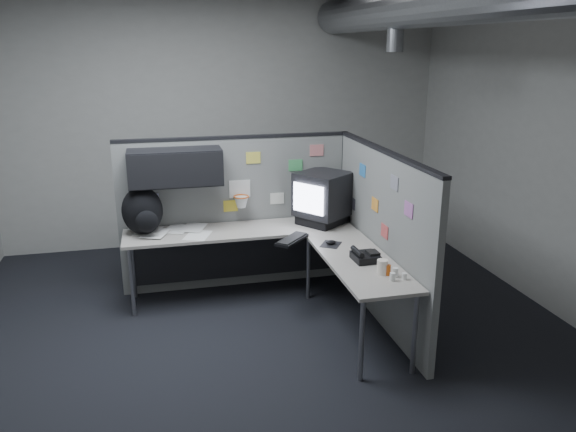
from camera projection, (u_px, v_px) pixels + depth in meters
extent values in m
cube|color=black|center=(270.00, 340.00, 4.99)|extent=(5.60, 5.60, 0.01)
cube|color=#9E9E99|center=(224.00, 120.00, 7.13)|extent=(5.60, 0.01, 3.20)
cube|color=#9E9E99|center=(431.00, 323.00, 1.91)|extent=(5.60, 0.01, 3.20)
cube|color=#9E9E99|center=(567.00, 149.00, 5.15)|extent=(0.01, 5.60, 3.20)
cylinder|color=slate|center=(438.00, 1.00, 4.47)|extent=(0.40, 5.49, 0.40)
cylinder|color=slate|center=(395.00, 35.00, 5.29)|extent=(0.16, 0.16, 0.30)
cube|color=slate|center=(237.00, 214.00, 5.95)|extent=(2.43, 0.06, 1.60)
cube|color=black|center=(234.00, 137.00, 5.71)|extent=(2.43, 0.07, 0.03)
cube|color=black|center=(343.00, 207.00, 6.21)|extent=(0.07, 0.07, 1.60)
cube|color=black|center=(175.00, 167.00, 5.46)|extent=(0.90, 0.35, 0.35)
cube|color=black|center=(176.00, 171.00, 5.29)|extent=(0.90, 0.02, 0.33)
cube|color=silver|center=(240.00, 189.00, 5.84)|extent=(0.22, 0.02, 0.18)
torus|color=#D85914|center=(241.00, 197.00, 5.77)|extent=(0.16, 0.16, 0.01)
cone|color=white|center=(241.00, 202.00, 5.79)|extent=(0.14, 0.14, 0.11)
cube|color=silver|center=(151.00, 200.00, 5.66)|extent=(0.15, 0.01, 0.12)
cube|color=#E5D84C|center=(253.00, 158.00, 5.78)|extent=(0.15, 0.01, 0.12)
cube|color=silver|center=(277.00, 198.00, 5.97)|extent=(0.15, 0.01, 0.12)
cube|color=#4CB266|center=(296.00, 165.00, 5.91)|extent=(0.15, 0.01, 0.12)
cube|color=#D87F7F|center=(317.00, 150.00, 5.92)|extent=(0.15, 0.01, 0.12)
cube|color=gold|center=(231.00, 206.00, 5.87)|extent=(0.15, 0.01, 0.12)
cube|color=slate|center=(380.00, 238.00, 5.20)|extent=(0.06, 2.23, 1.60)
cube|color=black|center=(385.00, 151.00, 4.96)|extent=(0.07, 2.23, 0.03)
cube|color=#337FCC|center=(362.00, 170.00, 5.44)|extent=(0.01, 0.15, 0.12)
cube|color=orange|center=(375.00, 205.00, 5.18)|extent=(0.01, 0.15, 0.12)
cube|color=gray|center=(394.00, 183.00, 4.73)|extent=(0.01, 0.15, 0.12)
cube|color=#26262D|center=(352.00, 203.00, 5.79)|extent=(0.01, 0.15, 0.12)
cube|color=#B266B2|center=(409.00, 210.00, 4.49)|extent=(0.01, 0.15, 0.12)
cube|color=#CC4C4C|center=(384.00, 231.00, 5.00)|extent=(0.01, 0.15, 0.12)
cube|color=#A39C93|center=(240.00, 231.00, 5.67)|extent=(2.30, 0.56, 0.03)
cube|color=#A39C93|center=(358.00, 260.00, 4.88)|extent=(0.56, 1.55, 0.03)
cube|color=black|center=(238.00, 252.00, 5.97)|extent=(2.18, 0.02, 0.55)
cylinder|color=gray|center=(132.00, 282.00, 5.33)|extent=(0.04, 0.04, 0.70)
cylinder|color=gray|center=(133.00, 266.00, 5.74)|extent=(0.04, 0.04, 0.70)
cylinder|color=gray|center=(308.00, 266.00, 5.72)|extent=(0.04, 0.04, 0.70)
cylinder|color=gray|center=(362.00, 340.00, 4.29)|extent=(0.04, 0.04, 0.70)
cylinder|color=gray|center=(415.00, 334.00, 4.38)|extent=(0.04, 0.04, 0.70)
cube|color=black|center=(323.00, 219.00, 5.86)|extent=(0.59, 0.58, 0.09)
cube|color=black|center=(323.00, 194.00, 5.78)|extent=(0.66, 0.66, 0.45)
cube|color=silver|center=(308.00, 199.00, 5.59)|extent=(0.23, 0.30, 0.29)
cube|color=black|center=(292.00, 240.00, 5.32)|extent=(0.39, 0.40, 0.03)
cube|color=black|center=(292.00, 238.00, 5.31)|extent=(0.35, 0.36, 0.01)
cube|color=black|center=(331.00, 244.00, 5.22)|extent=(0.25, 0.26, 0.01)
ellipsoid|color=black|center=(331.00, 242.00, 5.22)|extent=(0.11, 0.08, 0.04)
cube|color=black|center=(365.00, 257.00, 4.83)|extent=(0.22, 0.24, 0.06)
cylinder|color=black|center=(357.00, 252.00, 4.81)|extent=(0.05, 0.21, 0.05)
cube|color=black|center=(373.00, 252.00, 4.82)|extent=(0.10, 0.13, 0.02)
cylinder|color=silver|center=(395.00, 272.00, 4.49)|extent=(0.06, 0.06, 0.08)
cylinder|color=silver|center=(392.00, 277.00, 4.42)|extent=(0.05, 0.05, 0.07)
cylinder|color=silver|center=(404.00, 276.00, 4.44)|extent=(0.05, 0.05, 0.05)
cylinder|color=#D85914|center=(388.00, 270.00, 4.52)|extent=(0.05, 0.05, 0.09)
cylinder|color=silver|center=(382.00, 267.00, 4.54)|extent=(0.09, 0.09, 0.12)
cube|color=white|center=(198.00, 235.00, 5.48)|extent=(0.32, 0.37, 0.00)
cube|color=white|center=(177.00, 229.00, 5.66)|extent=(0.32, 0.37, 0.00)
cube|color=white|center=(148.00, 231.00, 5.60)|extent=(0.32, 0.37, 0.00)
cube|color=white|center=(194.00, 227.00, 5.69)|extent=(0.32, 0.37, 0.00)
cube|color=white|center=(155.00, 233.00, 5.50)|extent=(0.32, 0.37, 0.00)
cube|color=white|center=(143.00, 226.00, 5.73)|extent=(0.32, 0.37, 0.00)
ellipsoid|color=black|center=(142.00, 211.00, 5.45)|extent=(0.42, 0.32, 0.48)
ellipsoid|color=black|center=(147.00, 222.00, 5.33)|extent=(0.23, 0.14, 0.22)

